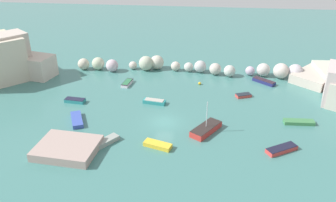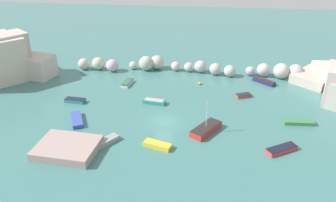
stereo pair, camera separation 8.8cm
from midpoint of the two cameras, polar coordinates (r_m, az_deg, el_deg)
cove_water at (r=48.99m, az=-0.67°, el=-3.52°), size 160.00×160.00×0.00m
rock_breakwater at (r=65.30m, az=4.19°, el=5.65°), size 42.19×4.80×2.79m
stone_dock at (r=44.38m, az=-16.37°, el=-7.49°), size 7.78×6.43×1.09m
channel_buoy at (r=60.76m, az=5.22°, el=2.94°), size 0.49×0.49×0.49m
moored_boat_0 at (r=54.03m, az=-2.32°, el=-0.09°), size 3.63×1.77×0.63m
moored_boat_1 at (r=46.83m, az=6.26°, el=-4.63°), size 4.36×5.28×4.54m
moored_boat_2 at (r=56.32m, az=-15.19°, el=0.09°), size 3.28×1.57×0.59m
moored_boat_3 at (r=51.91m, az=20.83°, el=-3.27°), size 4.23×1.44×0.50m
moored_boat_4 at (r=44.78m, az=-10.72°, el=-6.82°), size 3.58×4.26×0.60m
moored_boat_5 at (r=50.72m, az=-14.91°, el=-3.01°), size 3.13×4.56×0.57m
moored_boat_6 at (r=63.45m, az=15.56°, el=3.16°), size 3.92×3.56×0.63m
moored_boat_7 at (r=46.26m, az=-19.19°, el=-6.81°), size 2.39×4.32×0.58m
moored_boat_8 at (r=60.95m, az=-6.81°, el=2.98°), size 1.62×3.42×0.54m
moored_boat_9 at (r=45.10m, az=18.25°, el=-7.57°), size 4.17×3.23×0.59m
moored_boat_10 at (r=57.42m, az=12.34°, el=0.92°), size 2.68×1.97×0.50m
moored_boat_11 at (r=43.65m, az=-1.78°, el=-7.29°), size 3.75×2.27×0.58m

